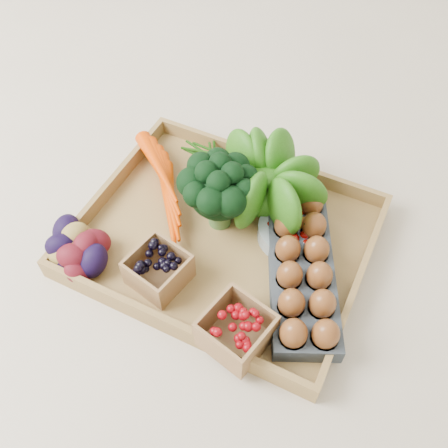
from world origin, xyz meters
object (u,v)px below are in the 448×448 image
at_px(broccoli, 220,202).
at_px(egg_carton, 301,272).
at_px(cherry_bowl, 291,232).
at_px(tray, 224,240).

bearing_deg(broccoli, egg_carton, -15.34).
bearing_deg(cherry_bowl, broccoli, -169.55).
bearing_deg(tray, egg_carton, -6.83).
bearing_deg(egg_carton, tray, 148.44).
relative_size(cherry_bowl, egg_carton, 0.39).
height_order(broccoli, egg_carton, broccoli).
height_order(tray, broccoli, broccoli).
height_order(tray, cherry_bowl, cherry_bowl).
xyz_separation_m(broccoli, cherry_bowl, (0.14, 0.03, -0.04)).
bearing_deg(broccoli, tray, -52.24).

